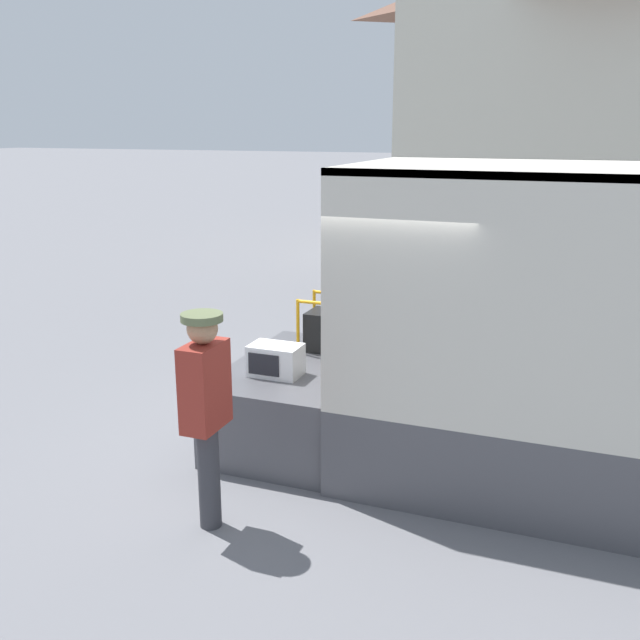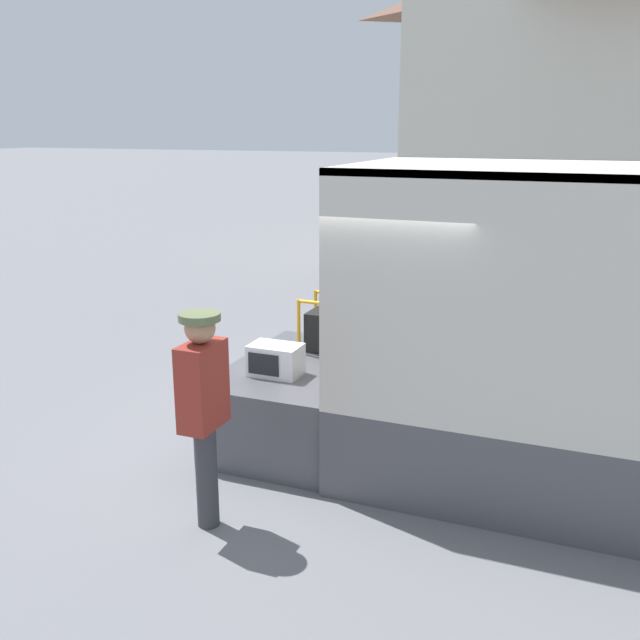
# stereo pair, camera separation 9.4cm
# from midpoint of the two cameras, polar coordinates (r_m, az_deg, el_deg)

# --- Properties ---
(ground_plane) EXTENTS (160.00, 160.00, 0.00)m
(ground_plane) POSITION_cam_midpoint_polar(r_m,az_deg,el_deg) (7.49, 3.55, -10.02)
(ground_plane) COLOR slate
(tailgate_deck) EXTENTS (1.32, 2.12, 0.82)m
(tailgate_deck) POSITION_cam_midpoint_polar(r_m,az_deg,el_deg) (7.54, -1.20, -6.44)
(tailgate_deck) COLOR #4C4C51
(tailgate_deck) RESTS_ON ground
(microwave) EXTENTS (0.50, 0.34, 0.31)m
(microwave) POSITION_cam_midpoint_polar(r_m,az_deg,el_deg) (7.03, -3.20, -3.21)
(microwave) COLOR white
(microwave) RESTS_ON tailgate_deck
(portable_generator) EXTENTS (0.61, 0.51, 0.60)m
(portable_generator) POSITION_cam_midpoint_polar(r_m,az_deg,el_deg) (7.78, 1.39, -0.82)
(portable_generator) COLOR black
(portable_generator) RESTS_ON tailgate_deck
(worker_person) EXTENTS (0.33, 0.44, 1.82)m
(worker_person) POSITION_cam_midpoint_polar(r_m,az_deg,el_deg) (5.72, -8.87, -6.13)
(worker_person) COLOR #38383D
(worker_person) RESTS_ON ground
(house_backdrop) EXTENTS (8.99, 6.61, 7.86)m
(house_backdrop) POSITION_cam_midpoint_polar(r_m,az_deg,el_deg) (18.84, 22.52, 16.64)
(house_backdrop) COLOR beige
(house_backdrop) RESTS_ON ground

